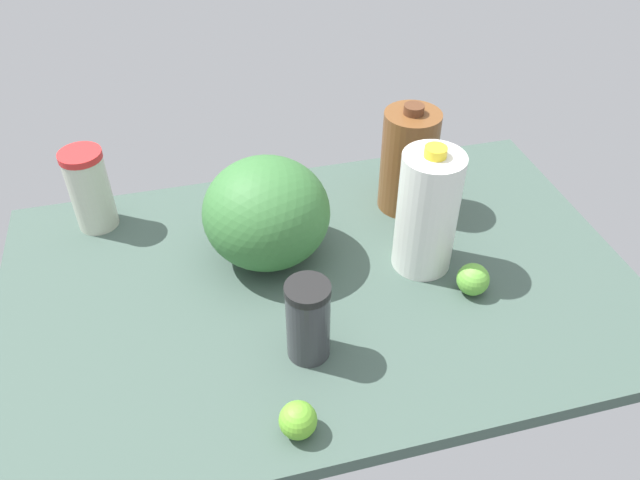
# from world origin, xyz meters

# --- Properties ---
(countertop) EXTENTS (1.20, 0.76, 0.03)m
(countertop) POSITION_xyz_m (0.00, 0.00, 0.01)
(countertop) COLOR #3F554B
(countertop) RESTS_ON ground
(milk_jug) EXTENTS (0.11, 0.11, 0.26)m
(milk_jug) POSITION_xyz_m (-0.21, -0.00, 0.15)
(milk_jug) COLOR white
(milk_jug) RESTS_ON countertop
(tumbler_cup) EXTENTS (0.09, 0.09, 0.18)m
(tumbler_cup) POSITION_xyz_m (0.41, -0.28, 0.12)
(tumbler_cup) COLOR beige
(tumbler_cup) RESTS_ON countertop
(shaker_bottle) EXTENTS (0.07, 0.07, 0.15)m
(shaker_bottle) POSITION_xyz_m (0.06, 0.17, 0.11)
(shaker_bottle) COLOR #36373B
(shaker_bottle) RESTS_ON countertop
(watermelon) EXTENTS (0.24, 0.24, 0.21)m
(watermelon) POSITION_xyz_m (0.08, -0.10, 0.13)
(watermelon) COLOR #397337
(watermelon) RESTS_ON countertop
(chocolate_milk_jug) EXTENTS (0.12, 0.12, 0.24)m
(chocolate_milk_jug) POSITION_xyz_m (-0.24, -0.19, 0.14)
(chocolate_milk_jug) COLOR brown
(chocolate_milk_jug) RESTS_ON countertop
(lime_beside_bowl) EXTENTS (0.06, 0.06, 0.06)m
(lime_beside_bowl) POSITION_xyz_m (-0.27, 0.10, 0.06)
(lime_beside_bowl) COLOR #66B13E
(lime_beside_bowl) RESTS_ON countertop
(lime_loose) EXTENTS (0.06, 0.06, 0.06)m
(lime_loose) POSITION_xyz_m (0.11, 0.31, 0.06)
(lime_loose) COLOR #66B12F
(lime_loose) RESTS_ON countertop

